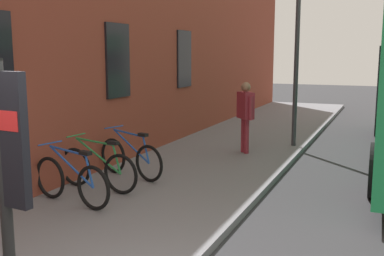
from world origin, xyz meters
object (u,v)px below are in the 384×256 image
pedestrian_crossing_street (245,110)px  bicycle_nearest_sign (98,169)px  street_lamp (298,20)px  bicycle_by_door (71,181)px  bicycle_mid_rack (131,158)px  transit_info_sign (3,158)px

pedestrian_crossing_street → bicycle_nearest_sign: bearing=159.7°
street_lamp → bicycle_nearest_sign: bearing=155.9°
bicycle_by_door → bicycle_mid_rack: size_ratio=1.02×
bicycle_mid_rack → pedestrian_crossing_street: pedestrian_crossing_street is taller
bicycle_mid_rack → street_lamp: 5.83m
bicycle_nearest_sign → bicycle_mid_rack: 0.99m
bicycle_mid_rack → pedestrian_crossing_street: (3.10, -1.41, 0.68)m
bicycle_mid_rack → transit_info_sign: bearing=-160.2°
bicycle_by_door → pedestrian_crossing_street: pedestrian_crossing_street is taller
bicycle_nearest_sign → pedestrian_crossing_street: 4.41m
transit_info_sign → street_lamp: bearing=-3.5°
bicycle_by_door → pedestrian_crossing_street: size_ratio=1.00×
bicycle_mid_rack → pedestrian_crossing_street: size_ratio=0.98×
bicycle_by_door → bicycle_mid_rack: (1.82, -0.03, 0.00)m
bicycle_by_door → bicycle_mid_rack: 1.82m
bicycle_mid_rack → street_lamp: street_lamp is taller
bicycle_mid_rack → transit_info_sign: 5.38m
bicycle_mid_rack → bicycle_by_door: bearing=179.0°
bicycle_nearest_sign → transit_info_sign: bearing=-154.7°
bicycle_by_door → street_lamp: street_lamp is taller
transit_info_sign → bicycle_by_door: bearing=30.1°
bicycle_nearest_sign → bicycle_mid_rack: (0.99, -0.10, 0.00)m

